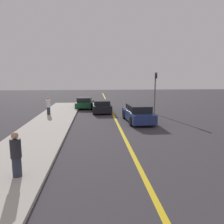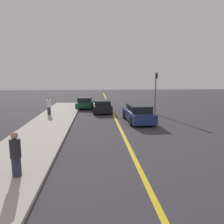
{
  "view_description": "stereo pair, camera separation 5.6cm",
  "coord_description": "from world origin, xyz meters",
  "px_view_note": "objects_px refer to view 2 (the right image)",
  "views": [
    {
      "loc": [
        -1.76,
        1.45,
        3.62
      ],
      "look_at": [
        -0.79,
        13.38,
        1.64
      ],
      "focal_mm": 35.0,
      "sensor_mm": 36.0,
      "label": 1
    },
    {
      "loc": [
        -1.7,
        1.45,
        3.62
      ],
      "look_at": [
        -0.79,
        13.38,
        1.64
      ],
      "focal_mm": 35.0,
      "sensor_mm": 36.0,
      "label": 2
    }
  ],
  "objects_px": {
    "pedestrian_near_curb": "(16,154)",
    "pedestrian_mid_group": "(49,106)",
    "car_near_right_lane": "(138,114)",
    "car_ahead_center": "(102,106)",
    "traffic_light": "(156,89)",
    "car_far_distant": "(85,103)"
  },
  "relations": [
    {
      "from": "car_near_right_lane",
      "to": "pedestrian_near_curb",
      "type": "height_order",
      "value": "pedestrian_near_curb"
    },
    {
      "from": "car_near_right_lane",
      "to": "pedestrian_mid_group",
      "type": "relative_size",
      "value": 2.87
    },
    {
      "from": "car_far_distant",
      "to": "traffic_light",
      "type": "xyz_separation_m",
      "value": [
        6.89,
        -4.7,
        1.82
      ]
    },
    {
      "from": "pedestrian_mid_group",
      "to": "traffic_light",
      "type": "height_order",
      "value": "traffic_light"
    },
    {
      "from": "car_near_right_lane",
      "to": "pedestrian_near_curb",
      "type": "distance_m",
      "value": 11.25
    },
    {
      "from": "pedestrian_mid_group",
      "to": "pedestrian_near_curb",
      "type": "bearing_deg",
      "value": -83.39
    },
    {
      "from": "car_ahead_center",
      "to": "car_far_distant",
      "type": "xyz_separation_m",
      "value": [
        -1.83,
        3.12,
        0.0
      ]
    },
    {
      "from": "pedestrian_near_curb",
      "to": "pedestrian_mid_group",
      "type": "bearing_deg",
      "value": 96.61
    },
    {
      "from": "car_ahead_center",
      "to": "traffic_light",
      "type": "bearing_deg",
      "value": -19.51
    },
    {
      "from": "car_far_distant",
      "to": "traffic_light",
      "type": "height_order",
      "value": "traffic_light"
    },
    {
      "from": "pedestrian_mid_group",
      "to": "traffic_light",
      "type": "xyz_separation_m",
      "value": [
        9.95,
        0.3,
        1.5
      ]
    },
    {
      "from": "car_far_distant",
      "to": "traffic_light",
      "type": "relative_size",
      "value": 1.01
    },
    {
      "from": "car_near_right_lane",
      "to": "car_ahead_center",
      "type": "xyz_separation_m",
      "value": [
        -2.73,
        5.08,
        -0.07
      ]
    },
    {
      "from": "pedestrian_near_curb",
      "to": "traffic_light",
      "type": "distance_m",
      "value": 15.52
    },
    {
      "from": "car_near_right_lane",
      "to": "traffic_light",
      "type": "distance_m",
      "value": 4.55
    },
    {
      "from": "car_far_distant",
      "to": "pedestrian_near_curb",
      "type": "distance_m",
      "value": 17.68
    },
    {
      "from": "car_near_right_lane",
      "to": "car_ahead_center",
      "type": "height_order",
      "value": "car_near_right_lane"
    },
    {
      "from": "car_ahead_center",
      "to": "car_far_distant",
      "type": "distance_m",
      "value": 3.61
    },
    {
      "from": "car_far_distant",
      "to": "car_near_right_lane",
      "type": "bearing_deg",
      "value": -57.66
    },
    {
      "from": "car_ahead_center",
      "to": "pedestrian_mid_group",
      "type": "xyz_separation_m",
      "value": [
        -4.89,
        -1.88,
        0.33
      ]
    },
    {
      "from": "car_ahead_center",
      "to": "pedestrian_near_curb",
      "type": "xyz_separation_m",
      "value": [
        -3.43,
        -14.49,
        0.33
      ]
    },
    {
      "from": "car_ahead_center",
      "to": "pedestrian_mid_group",
      "type": "height_order",
      "value": "pedestrian_mid_group"
    }
  ]
}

